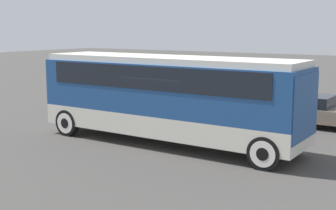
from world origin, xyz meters
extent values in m
plane|color=#423F3D|center=(0.00, 0.00, 0.00)|extent=(120.00, 120.00, 0.00)
cube|color=silver|center=(0.00, 0.00, 0.81)|extent=(9.94, 2.42, 0.75)
cube|color=navy|center=(0.00, 0.00, 2.07)|extent=(9.94, 2.42, 1.76)
cube|color=black|center=(0.00, 0.00, 2.50)|extent=(8.74, 2.46, 0.79)
cube|color=silver|center=(0.00, 0.00, 3.06)|extent=(9.74, 2.22, 0.22)
cube|color=navy|center=(4.82, 0.00, 1.82)|extent=(0.36, 2.32, 2.01)
cylinder|color=black|center=(4.15, -1.10, 0.51)|extent=(1.02, 0.28, 1.02)
cylinder|color=silver|center=(4.15, -1.10, 0.51)|extent=(0.80, 0.30, 0.80)
cylinder|color=black|center=(4.15, -1.10, 0.51)|extent=(0.39, 0.32, 0.39)
cylinder|color=black|center=(4.15, 1.10, 0.51)|extent=(1.02, 0.28, 1.02)
cylinder|color=silver|center=(4.15, 1.10, 0.51)|extent=(0.80, 0.30, 0.80)
cylinder|color=black|center=(4.15, 1.10, 0.51)|extent=(0.39, 0.32, 0.39)
cylinder|color=black|center=(-4.00, -1.10, 0.51)|extent=(1.02, 0.28, 1.02)
cylinder|color=silver|center=(-4.00, -1.10, 0.51)|extent=(0.80, 0.30, 0.80)
cylinder|color=black|center=(-4.00, -1.10, 0.51)|extent=(0.39, 0.32, 0.39)
cylinder|color=black|center=(-4.00, 1.10, 0.51)|extent=(1.02, 0.28, 1.02)
cylinder|color=silver|center=(-4.00, 1.10, 0.51)|extent=(0.80, 0.30, 0.80)
cylinder|color=black|center=(-4.00, 1.10, 0.51)|extent=(0.39, 0.32, 0.39)
cube|color=#7A6B5B|center=(3.18, 6.08, 0.55)|extent=(4.78, 1.88, 0.57)
cube|color=black|center=(2.99, 6.08, 1.08)|extent=(2.49, 1.69, 0.48)
cylinder|color=black|center=(1.29, 5.23, 0.36)|extent=(0.71, 0.22, 0.71)
cylinder|color=black|center=(1.29, 5.23, 0.36)|extent=(0.27, 0.26, 0.27)
cylinder|color=black|center=(1.29, 6.93, 0.36)|extent=(0.71, 0.22, 0.71)
cylinder|color=black|center=(1.29, 6.93, 0.36)|extent=(0.27, 0.26, 0.27)
cube|color=navy|center=(-3.16, 4.79, 0.56)|extent=(4.53, 1.71, 0.60)
cube|color=black|center=(-3.34, 4.79, 1.11)|extent=(2.36, 1.54, 0.49)
cylinder|color=black|center=(-1.38, 4.02, 0.35)|extent=(0.70, 0.22, 0.70)
cylinder|color=black|center=(-1.38, 4.02, 0.35)|extent=(0.27, 0.26, 0.27)
cylinder|color=black|center=(-1.38, 5.55, 0.35)|extent=(0.70, 0.22, 0.70)
cylinder|color=black|center=(-1.38, 5.55, 0.35)|extent=(0.27, 0.26, 0.27)
cylinder|color=black|center=(-4.93, 4.02, 0.35)|extent=(0.70, 0.22, 0.70)
cylinder|color=black|center=(-4.93, 4.02, 0.35)|extent=(0.27, 0.26, 0.27)
cylinder|color=black|center=(-4.93, 5.55, 0.35)|extent=(0.70, 0.22, 0.70)
cylinder|color=black|center=(-4.93, 5.55, 0.35)|extent=(0.27, 0.26, 0.27)
camera|label=1|loc=(9.19, -13.83, 4.17)|focal=50.00mm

